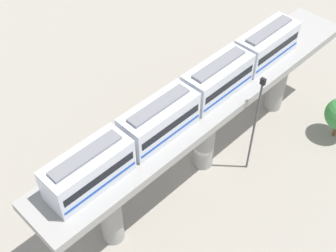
{
  "coord_description": "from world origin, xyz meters",
  "views": [
    {
      "loc": [
        -18.19,
        23.21,
        35.67
      ],
      "look_at": [
        2.5,
        2.43,
        5.27
      ],
      "focal_mm": 49.21,
      "sensor_mm": 36.0,
      "label": 1
    }
  ],
  "objects_px": {
    "parked_car_yellow": "(162,111)",
    "parked_car_orange": "(226,72)",
    "signal_post": "(255,123)",
    "train": "(190,99)"
  },
  "relations": [
    {
      "from": "parked_car_yellow",
      "to": "signal_post",
      "type": "xyz_separation_m",
      "value": [
        -11.06,
        -0.9,
        5.48
      ]
    },
    {
      "from": "signal_post",
      "to": "train",
      "type": "bearing_deg",
      "value": 56.4
    },
    {
      "from": "parked_car_yellow",
      "to": "signal_post",
      "type": "bearing_deg",
      "value": -167.35
    },
    {
      "from": "train",
      "to": "parked_car_yellow",
      "type": "height_order",
      "value": "train"
    },
    {
      "from": "parked_car_orange",
      "to": "parked_car_yellow",
      "type": "height_order",
      "value": "same"
    },
    {
      "from": "train",
      "to": "parked_car_orange",
      "type": "xyz_separation_m",
      "value": [
        6.99,
        -14.35,
        -9.58
      ]
    },
    {
      "from": "parked_car_orange",
      "to": "parked_car_yellow",
      "type": "bearing_deg",
      "value": 88.92
    },
    {
      "from": "parked_car_orange",
      "to": "train",
      "type": "bearing_deg",
      "value": 118.68
    },
    {
      "from": "parked_car_yellow",
      "to": "parked_car_orange",
      "type": "bearing_deg",
      "value": -85.78
    },
    {
      "from": "signal_post",
      "to": "parked_car_orange",
      "type": "bearing_deg",
      "value": -41.63
    }
  ]
}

